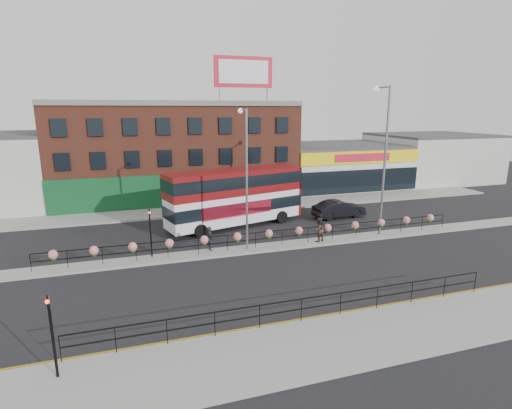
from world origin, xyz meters
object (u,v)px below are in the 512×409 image
object	(u,v)px
pedestrian_b	(319,230)
lamp_column_east	(383,148)
pedestrian_a	(210,238)
double_decker_bus	(236,192)
lamp_column_west	(246,168)
car	(339,209)

from	to	relation	value
pedestrian_b	lamp_column_east	distance (m)	7.83
pedestrian_a	pedestrian_b	bearing A→B (deg)	-106.85
double_decker_bus	pedestrian_b	size ratio (longest dim) A/B	6.75
lamp_column_west	lamp_column_east	size ratio (longest dim) A/B	0.85
car	pedestrian_a	size ratio (longest dim) A/B	2.93
double_decker_bus	pedestrian_b	xyz separation A→B (m)	(4.57, -6.19, -1.88)
pedestrian_b	double_decker_bus	bearing A→B (deg)	-69.45
double_decker_bus	lamp_column_west	xyz separation A→B (m)	(-0.86, -5.93, 2.86)
pedestrian_b	lamp_column_east	size ratio (longest dim) A/B	0.16
car	lamp_column_east	size ratio (longest dim) A/B	0.44
pedestrian_a	lamp_column_west	world-z (taller)	lamp_column_west
car	double_decker_bus	bearing A→B (deg)	84.23
lamp_column_west	car	bearing A→B (deg)	28.62
double_decker_bus	pedestrian_b	bearing A→B (deg)	-53.57
pedestrian_a	lamp_column_west	distance (m)	5.40
car	lamp_column_west	bearing A→B (deg)	114.32
pedestrian_a	lamp_column_west	bearing A→B (deg)	-109.52
lamp_column_west	lamp_column_east	distance (m)	10.81
lamp_column_west	lamp_column_east	xyz separation A→B (m)	(10.77, 0.21, 0.97)
lamp_column_east	lamp_column_west	bearing A→B (deg)	-178.86
pedestrian_a	lamp_column_east	world-z (taller)	lamp_column_east
car	pedestrian_b	distance (m)	7.77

